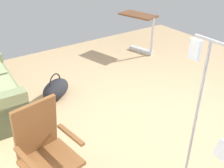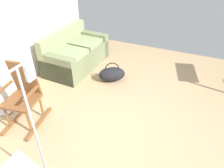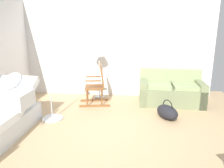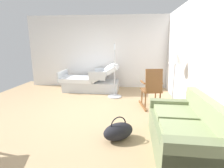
# 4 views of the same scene
# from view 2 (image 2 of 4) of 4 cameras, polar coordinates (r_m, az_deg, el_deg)

# --- Properties ---
(ground_plane) EXTENTS (6.52, 6.52, 0.00)m
(ground_plane) POSITION_cam_2_polar(r_m,az_deg,el_deg) (3.44, 7.09, -13.32)
(ground_plane) COLOR tan
(couch) EXTENTS (1.63, 0.90, 0.85)m
(couch) POSITION_cam_2_polar(r_m,az_deg,el_deg) (5.06, -9.72, 7.82)
(couch) COLOR #737D57
(couch) RESTS_ON ground
(rocking_chair) EXTENTS (0.83, 0.59, 1.05)m
(rocking_chair) POSITION_cam_2_polar(r_m,az_deg,el_deg) (3.61, -22.60, -2.79)
(rocking_chair) COLOR brown
(rocking_chair) RESTS_ON ground
(duffel_bag) EXTENTS (0.57, 0.64, 0.43)m
(duffel_bag) POSITION_cam_2_polar(r_m,az_deg,el_deg) (4.51, -0.02, 2.66)
(duffel_bag) COLOR black
(duffel_bag) RESTS_ON ground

